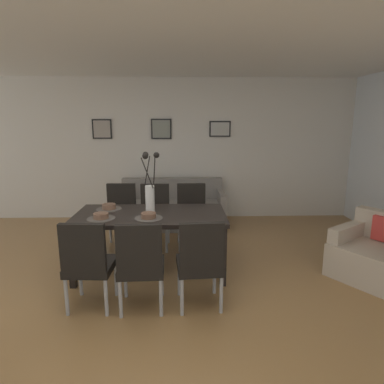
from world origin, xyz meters
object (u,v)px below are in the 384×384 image
(bowl_near_right, at_px, (109,206))
(bowl_near_left, at_px, (101,215))
(dining_chair_far_left, at_px, (141,262))
(dining_chair_mid_left, at_px, (200,260))
(dining_table, at_px, (151,220))
(sofa, at_px, (172,210))
(dining_chair_mid_right, at_px, (192,212))
(dining_chair_far_right, at_px, (155,213))
(framed_picture_left, at_px, (102,129))
(dining_chair_near_right, at_px, (121,212))
(dining_chair_near_left, at_px, (88,261))
(framed_picture_right, at_px, (220,129))
(centerpiece_vase, at_px, (150,190))
(armchair, at_px, (376,254))
(framed_picture_center, at_px, (161,129))
(bowl_far_left, at_px, (149,215))

(bowl_near_right, bearing_deg, bowl_near_left, -90.00)
(dining_chair_far_left, distance_m, dining_chair_mid_left, 0.58)
(dining_table, distance_m, sofa, 1.91)
(bowl_near_right, xyz_separation_m, sofa, (0.74, 1.66, -0.50))
(dining_chair_mid_right, bearing_deg, dining_chair_far_right, -178.65)
(bowl_near_left, height_order, framed_picture_left, framed_picture_left)
(bowl_near_left, bearing_deg, dining_chair_mid_left, -30.49)
(dining_table, bearing_deg, dining_chair_near_right, 121.00)
(dining_chair_near_left, distance_m, framed_picture_left, 3.45)
(dining_chair_far_left, relative_size, framed_picture_right, 2.35)
(dining_chair_near_right, height_order, bowl_near_left, dining_chair_near_right)
(dining_table, bearing_deg, dining_chair_far_right, 91.70)
(dining_chair_mid_right, bearing_deg, framed_picture_left, 137.10)
(dining_table, height_order, centerpiece_vase, centerpiece_vase)
(armchair, bearing_deg, framed_picture_center, 135.87)
(dining_chair_mid_left, xyz_separation_m, bowl_far_left, (-0.56, 0.65, 0.27))
(dining_chair_mid_left, height_order, framed_picture_center, framed_picture_center)
(dining_chair_far_left, distance_m, sofa, 2.77)
(dining_chair_mid_right, bearing_deg, framed_picture_right, 69.42)
(armchair, distance_m, framed_picture_center, 3.98)
(dining_chair_far_left, height_order, bowl_near_left, dining_chair_far_left)
(sofa, distance_m, armchair, 3.25)
(dining_chair_mid_right, relative_size, framed_picture_center, 2.48)
(framed_picture_center, bearing_deg, armchair, -44.13)
(bowl_far_left, distance_m, armchair, 2.72)
(dining_table, bearing_deg, dining_chair_near_left, -121.67)
(bowl_near_right, height_order, armchair, bowl_near_right)
(dining_chair_near_left, bearing_deg, bowl_far_left, 50.77)
(dining_chair_near_left, bearing_deg, dining_chair_far_left, -4.07)
(centerpiece_vase, bearing_deg, dining_chair_far_right, 91.77)
(dining_chair_far_left, height_order, dining_chair_far_right, same)
(dining_chair_near_left, bearing_deg, bowl_near_left, 91.33)
(dining_chair_near_right, relative_size, bowl_far_left, 5.41)
(dining_table, relative_size, framed_picture_right, 4.60)
(dining_chair_mid_left, height_order, bowl_far_left, dining_chair_mid_left)
(centerpiece_vase, xyz_separation_m, sofa, (0.20, 1.86, -0.74))
(dining_chair_far_right, bearing_deg, sofa, 77.76)
(bowl_far_left, height_order, framed_picture_left, framed_picture_left)
(bowl_near_right, relative_size, sofa, 0.09)
(framed_picture_center, bearing_deg, dining_chair_far_right, -90.96)
(dining_chair_far_right, bearing_deg, centerpiece_vase, -88.23)
(dining_chair_near_left, bearing_deg, armchair, 10.71)
(dining_table, xyz_separation_m, dining_chair_near_left, (-0.53, -0.85, -0.15))
(centerpiece_vase, bearing_deg, framed_picture_left, 114.79)
(dining_chair_near_left, relative_size, dining_chair_mid_right, 1.00)
(dining_chair_far_left, bearing_deg, dining_chair_mid_left, 3.15)
(dining_chair_mid_right, height_order, framed_picture_left, framed_picture_left)
(dining_chair_far_left, bearing_deg, framed_picture_center, 89.75)
(dining_chair_far_left, relative_size, bowl_far_left, 5.41)
(dining_chair_far_left, xyz_separation_m, framed_picture_left, (-1.07, 3.23, 1.17))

